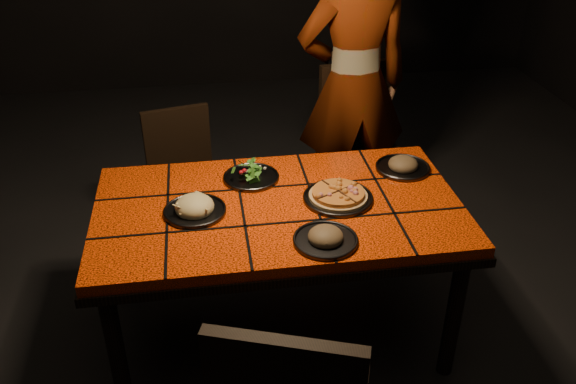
{
  "coord_description": "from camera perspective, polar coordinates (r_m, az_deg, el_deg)",
  "views": [
    {
      "loc": [
        -0.3,
        -2.24,
        2.17
      ],
      "look_at": [
        0.04,
        -0.02,
        0.82
      ],
      "focal_mm": 38.0,
      "sensor_mm": 36.0,
      "label": 1
    }
  ],
  "objects": [
    {
      "name": "plate_salad",
      "position": [
        2.85,
        -3.48,
        1.67
      ],
      "size": [
        0.26,
        0.26,
        0.07
      ],
      "color": "#313136",
      "rests_on": "dining_table"
    },
    {
      "name": "room_shell",
      "position": [
        2.36,
        -1.06,
        14.49
      ],
      "size": [
        6.04,
        7.04,
        3.08
      ],
      "color": "black",
      "rests_on": "ground"
    },
    {
      "name": "diner",
      "position": [
        3.56,
        6.12,
        9.89
      ],
      "size": [
        0.68,
        0.46,
        1.8
      ],
      "primitive_type": "imported",
      "rotation": [
        0.0,
        0.0,
        3.19
      ],
      "color": "brown",
      "rests_on": "ground"
    },
    {
      "name": "plate_pizza",
      "position": [
        2.7,
        4.71,
        -0.39
      ],
      "size": [
        0.35,
        0.35,
        0.04
      ],
      "color": "#313136",
      "rests_on": "dining_table"
    },
    {
      "name": "plate_pasta",
      "position": [
        2.63,
        -8.73,
        -1.49
      ],
      "size": [
        0.27,
        0.27,
        0.09
      ],
      "color": "#313136",
      "rests_on": "dining_table"
    },
    {
      "name": "chair_far_left",
      "position": [
        3.53,
        -9.74,
        1.83
      ],
      "size": [
        0.45,
        0.45,
        0.84
      ],
      "rotation": [
        0.0,
        0.0,
        0.22
      ],
      "color": "black",
      "rests_on": "ground"
    },
    {
      "name": "chair_far_right",
      "position": [
        3.68,
        6.84,
        5.09
      ],
      "size": [
        0.52,
        0.52,
        1.01
      ],
      "rotation": [
        0.0,
        0.0,
        0.17
      ],
      "color": "black",
      "rests_on": "ground"
    },
    {
      "name": "plate_mushroom_a",
      "position": [
        2.42,
        3.54,
        -4.25
      ],
      "size": [
        0.26,
        0.26,
        0.09
      ],
      "color": "#313136",
      "rests_on": "dining_table"
    },
    {
      "name": "plate_mushroom_b",
      "position": [
        2.98,
        10.71,
        2.49
      ],
      "size": [
        0.26,
        0.26,
        0.09
      ],
      "color": "#313136",
      "rests_on": "dining_table"
    },
    {
      "name": "dining_table",
      "position": [
        2.71,
        -0.89,
        -2.55
      ],
      "size": [
        1.62,
        0.92,
        0.75
      ],
      "color": "#FF4008",
      "rests_on": "ground"
    }
  ]
}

